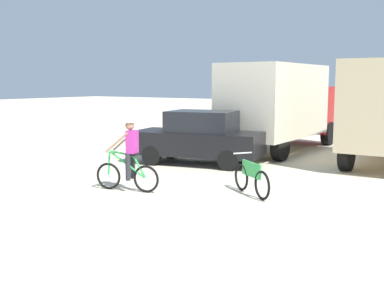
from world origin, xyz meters
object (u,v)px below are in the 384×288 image
Objects in this scene: box_truck_cream_rv at (281,103)px; sedan_parked at (199,138)px; cyclist_orange_shirt at (129,157)px; bicycle_spare at (251,179)px.

sedan_parked is at bearing -102.78° from box_truck_cream_rv.
box_truck_cream_rv is 3.72× the size of cyclist_orange_shirt.
bicycle_spare is (3.40, -2.98, -0.48)m from sedan_parked.
cyclist_orange_shirt is at bearing -91.96° from box_truck_cream_rv.
bicycle_spare is at bearing -71.83° from box_truck_cream_rv.
sedan_parked is 3.10× the size of bicycle_spare.
cyclist_orange_shirt is 3.04m from bicycle_spare.
bicycle_spare is at bearing -41.22° from sedan_parked.
cyclist_orange_shirt reaches higher than bicycle_spare.
sedan_parked reaches higher than bicycle_spare.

